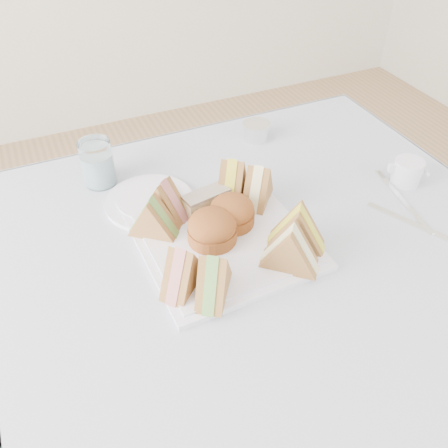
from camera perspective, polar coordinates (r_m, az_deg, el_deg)
name	(u,v)px	position (r m, az deg, el deg)	size (l,w,h in m)	color
floor	(259,436)	(1.52, 4.18, -24.09)	(4.00, 4.00, 0.00)	#9E7751
table	(266,366)	(1.20, 5.07, -16.67)	(0.90, 0.90, 0.74)	brown
tablecloth	(277,257)	(0.90, 6.45, -4.01)	(1.02, 1.02, 0.01)	silver
serving_plate	(224,241)	(0.92, 0.00, -2.06)	(0.31, 0.31, 0.01)	white
sandwich_fl_a	(182,267)	(0.80, -5.03, -5.22)	(0.10, 0.05, 0.09)	olive
sandwich_fl_b	(213,275)	(0.79, -1.29, -6.17)	(0.10, 0.05, 0.09)	olive
sandwich_fr_a	(298,226)	(0.88, 8.86, -0.29)	(0.11, 0.05, 0.09)	olive
sandwich_fr_b	(291,246)	(0.84, 8.04, -2.69)	(0.11, 0.05, 0.09)	olive
sandwich_bl_a	(153,216)	(0.91, -8.58, 0.98)	(0.10, 0.05, 0.09)	olive
sandwich_bl_b	(165,198)	(0.95, -7.13, 3.07)	(0.10, 0.05, 0.09)	olive
sandwich_br_a	(258,184)	(0.98, 4.13, 4.82)	(0.10, 0.05, 0.09)	olive
sandwich_br_b	(232,178)	(0.99, 1.02, 5.54)	(0.10, 0.05, 0.09)	olive
scone_left	(212,228)	(0.89, -1.45, -0.50)	(0.09, 0.09, 0.06)	brown
scone_right	(232,212)	(0.93, 0.96, 1.44)	(0.09, 0.09, 0.06)	brown
pastry_slice	(206,201)	(0.97, -2.15, 2.73)	(0.10, 0.04, 0.04)	beige
side_plate	(149,202)	(1.02, -8.96, 2.68)	(0.19, 0.19, 0.01)	white
water_glass	(97,163)	(1.08, -14.98, 7.11)	(0.07, 0.07, 0.10)	white
tea_strainer	(256,132)	(1.23, 3.90, 11.00)	(0.07, 0.07, 0.04)	white
knife	(408,221)	(1.04, 21.21, 0.29)	(0.01, 0.18, 0.00)	white
fork	(406,205)	(1.08, 21.10, 2.13)	(0.01, 0.19, 0.00)	white
creamer_jug	(407,172)	(1.14, 21.19, 5.88)	(0.06, 0.06, 0.06)	white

